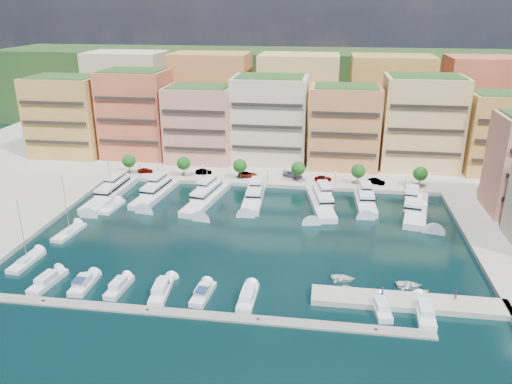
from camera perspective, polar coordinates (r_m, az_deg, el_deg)
ground at (r=106.93m, az=-0.70°, el=-5.02°), size 400.00×400.00×0.00m
north_quay at (r=164.55m, az=2.66°, el=4.30°), size 220.00×64.00×2.00m
hillside at (r=210.86m, az=3.98°, el=7.94°), size 240.00×40.00×58.00m
south_pontoon at (r=82.02m, az=-6.19°, el=-13.91°), size 72.00×2.20×0.35m
finger_pier at (r=87.89m, az=17.07°, el=-12.21°), size 32.00×5.00×2.00m
apartment_0 at (r=169.53m, az=-20.74°, el=8.12°), size 22.00×16.50×24.80m
apartment_1 at (r=161.78m, az=-13.52°, el=8.69°), size 20.00×16.50×26.80m
apartment_2 at (r=153.88m, az=-6.36°, el=7.78°), size 20.00×15.50×22.80m
apartment_3 at (r=151.67m, az=1.60°, el=8.28°), size 22.00×16.50×25.80m
apartment_4 at (r=149.05m, az=10.00°, el=7.36°), size 20.00×15.50×23.80m
apartment_5 at (r=152.97m, az=18.35°, el=7.55°), size 22.00×16.50×26.80m
apartment_6 at (r=156.88m, az=26.33°, el=6.00°), size 20.00×15.50×22.80m
backblock_0 at (r=185.61m, az=-14.31°, el=10.65°), size 26.00×18.00×30.00m
backblock_1 at (r=176.47m, az=-5.10°, el=10.70°), size 26.00×18.00×30.00m
backblock_2 at (r=172.15m, az=4.84°, el=10.46°), size 26.00×18.00×30.00m
backblock_3 at (r=172.99m, az=14.95°, el=9.89°), size 26.00×18.00×30.00m
backblock_4 at (r=178.94m, az=24.63°, el=9.07°), size 26.00×18.00×30.00m
tree_0 at (r=146.03m, az=-14.33°, el=3.47°), size 3.80×3.80×5.65m
tree_1 at (r=140.77m, az=-8.28°, el=3.27°), size 3.80×3.80×5.65m
tree_2 at (r=137.18m, az=-1.84°, el=3.01°), size 3.80×3.80×5.65m
tree_3 at (r=135.41m, az=4.85°, el=2.71°), size 3.80×3.80×5.65m
tree_4 at (r=135.51m, az=11.61°, el=2.36°), size 3.80×3.80×5.65m
tree_5 at (r=137.49m, az=18.28°, el=1.99°), size 3.80×3.80×5.65m
lamppost_0 at (r=142.79m, az=-13.15°, el=2.80°), size 0.30×0.30×4.20m
lamppost_1 at (r=137.38m, az=-6.12°, el=2.52°), size 0.30×0.30×4.20m
lamppost_2 at (r=134.18m, az=1.36°, el=2.19°), size 0.30×0.30×4.20m
lamppost_3 at (r=133.35m, az=9.06°, el=1.81°), size 0.30×0.30×4.20m
lamppost_4 at (r=134.95m, az=16.72°, el=1.40°), size 0.30×0.30×4.20m
yacht_0 at (r=133.24m, az=-16.19°, el=0.01°), size 5.67×24.23×7.30m
yacht_1 at (r=130.68m, az=-11.37°, el=-0.01°), size 7.17×20.51×7.30m
yacht_2 at (r=125.85m, az=-5.63°, el=-0.45°), size 8.23×22.99×7.30m
yacht_3 at (r=125.30m, az=-0.21°, el=-0.44°), size 5.23×18.86×7.30m
yacht_4 at (r=123.08m, az=7.40°, el=-1.08°), size 8.26×21.51×7.30m
yacht_5 at (r=125.69m, az=12.35°, el=-0.88°), size 5.09×16.14×7.30m
yacht_6 at (r=124.74m, az=17.80°, el=-1.59°), size 8.83×22.27×7.30m
cruiser_0 at (r=96.59m, az=-22.71°, el=-9.43°), size 3.68×8.70×2.55m
cruiser_1 at (r=93.46m, az=-19.11°, el=-9.94°), size 2.90×7.11×2.66m
cruiser_2 at (r=90.84m, az=-15.38°, el=-10.46°), size 2.93×7.42×2.55m
cruiser_3 at (r=88.25m, az=-10.76°, el=-11.03°), size 3.34×8.85×2.55m
cruiser_4 at (r=86.32m, az=-6.09°, el=-11.51°), size 3.14×7.51×2.66m
cruiser_5 at (r=84.95m, az=-0.94°, el=-11.98°), size 2.78×8.33×2.55m
cruiser_8 at (r=84.76m, az=14.08°, el=-12.77°), size 3.29×7.41×2.55m
cruiser_9 at (r=85.82m, az=18.70°, el=-12.85°), size 2.97×9.00×2.55m
sailboat_2 at (r=125.52m, az=-16.09°, el=-1.70°), size 3.50×8.66×13.20m
sailboat_0 at (r=105.49m, az=-24.78°, el=-7.29°), size 3.23×8.91×13.20m
sailboat_1 at (r=114.73m, az=-20.60°, el=-4.41°), size 3.90×9.47×13.20m
tender_0 at (r=91.90m, az=9.89°, el=-9.65°), size 4.50×3.32×0.90m
tender_3 at (r=91.56m, az=18.73°, el=-10.68°), size 2.07×1.96×0.86m
tender_2 at (r=92.51m, az=17.05°, el=-10.10°), size 4.56×3.35×0.91m
tender_1 at (r=89.61m, az=10.37°, el=-10.55°), size 1.92×1.75×0.87m
car_0 at (r=146.56m, az=-12.53°, el=2.44°), size 4.53×2.77×1.44m
car_1 at (r=142.42m, az=-6.02°, el=2.31°), size 4.65×1.78×1.51m
car_2 at (r=139.51m, az=-1.00°, el=2.02°), size 5.60×3.23×1.47m
car_3 at (r=139.58m, az=4.23°, el=2.03°), size 6.32×4.50×1.70m
car_4 at (r=137.54m, az=7.67°, el=1.58°), size 4.89×2.75×1.57m
car_5 at (r=137.81m, az=13.58°, el=1.20°), size 4.83×3.17×1.51m
person_0 at (r=86.41m, az=14.26°, el=-11.03°), size 0.49×0.69×1.79m
person_1 at (r=89.56m, az=21.80°, el=-10.84°), size 0.94×0.84×1.59m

